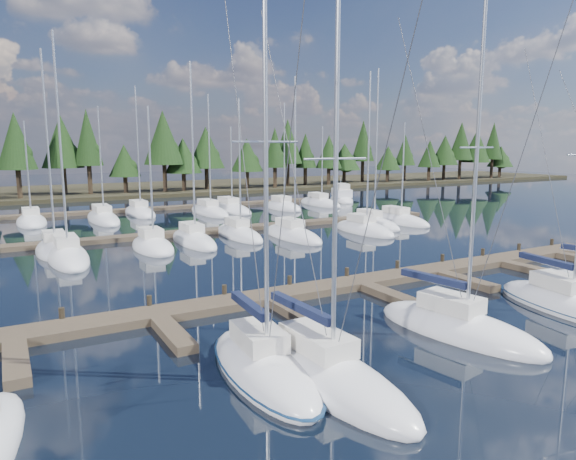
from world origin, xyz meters
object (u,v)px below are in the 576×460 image
front_sailboat_1 (263,367)px  front_sailboat_4 (565,304)px  motor_yacht_right (342,198)px  front_sailboat_3 (457,327)px  main_dock (363,285)px  front_sailboat_2 (324,372)px

front_sailboat_1 → front_sailboat_4: bearing=-2.4°
front_sailboat_1 → front_sailboat_4: (16.77, -0.72, -0.01)m
front_sailboat_4 → motor_yacht_right: 52.20m
motor_yacht_right → front_sailboat_1: bearing=-127.8°
front_sailboat_3 → front_sailboat_4: front_sailboat_3 is taller
front_sailboat_1 → front_sailboat_3: (9.34, -0.51, -0.00)m
front_sailboat_1 → motor_yacht_right: bearing=52.2°
main_dock → front_sailboat_4: bearing=-50.9°
front_sailboat_1 → front_sailboat_3: 9.35m
front_sailboat_2 → front_sailboat_4: bearing=2.7°
main_dock → front_sailboat_4: size_ratio=3.11×
motor_yacht_right → front_sailboat_2: bearing=-125.7°
front_sailboat_1 → front_sailboat_2: 2.23m
front_sailboat_3 → front_sailboat_1: bearing=176.9°
main_dock → front_sailboat_3: (-0.86, -7.88, 0.10)m
front_sailboat_4 → front_sailboat_3: bearing=178.4°
motor_yacht_right → front_sailboat_3: bearing=-119.9°
front_sailboat_4 → motor_yacht_right: front_sailboat_4 is taller
main_dock → motor_yacht_right: 48.15m
front_sailboat_2 → motor_yacht_right: front_sailboat_2 is taller
front_sailboat_3 → motor_yacht_right: front_sailboat_3 is taller
main_dock → motor_yacht_right: (26.67, 40.09, 0.28)m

